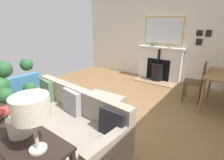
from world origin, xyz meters
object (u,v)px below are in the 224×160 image
(mantel_bowl_near, at_px, (153,45))
(sofa, at_px, (65,122))
(mantel_bowl_far, at_px, (170,47))
(ottoman, at_px, (102,104))
(potted_plant, at_px, (12,98))
(fireplace, at_px, (159,66))
(table_lamp_far_end, at_px, (31,109))
(console_table, at_px, (4,128))
(armchair_accent, at_px, (21,89))
(dining_chair_near_fireplace, at_px, (199,79))

(mantel_bowl_near, height_order, sofa, mantel_bowl_near)
(mantel_bowl_far, bearing_deg, mantel_bowl_near, -90.00)
(ottoman, bearing_deg, mantel_bowl_far, 172.13)
(potted_plant, bearing_deg, fireplace, -175.33)
(mantel_bowl_near, relative_size, table_lamp_far_end, 0.24)
(console_table, bearing_deg, ottoman, -177.41)
(armchair_accent, height_order, console_table, armchair_accent)
(table_lamp_far_end, bearing_deg, dining_chair_near_fireplace, 170.01)
(fireplace, distance_m, mantel_bowl_far, 0.67)
(mantel_bowl_far, height_order, table_lamp_far_end, table_lamp_far_end)
(console_table, distance_m, potted_plant, 0.57)
(sofa, distance_m, table_lamp_far_end, 1.29)
(mantel_bowl_far, distance_m, ottoman, 2.76)
(mantel_bowl_near, distance_m, ottoman, 2.74)
(sofa, relative_size, potted_plant, 3.01)
(ottoman, height_order, potted_plant, potted_plant)
(ottoman, bearing_deg, potted_plant, 14.25)
(armchair_accent, bearing_deg, dining_chair_near_fireplace, 131.85)
(sofa, height_order, console_table, sofa)
(ottoman, xyz_separation_m, potted_plant, (1.71, 0.43, 0.89))
(armchair_accent, distance_m, console_table, 1.76)
(mantel_bowl_far, xyz_separation_m, sofa, (3.55, -0.28, -0.71))
(sofa, distance_m, potted_plant, 1.14)
(table_lamp_far_end, bearing_deg, console_table, -90.00)
(console_table, height_order, potted_plant, potted_plant)
(ottoman, bearing_deg, sofa, 4.81)
(mantel_bowl_near, relative_size, dining_chair_near_fireplace, 0.12)
(armchair_accent, bearing_deg, ottoman, 120.15)
(fireplace, xyz_separation_m, sofa, (3.54, -0.00, -0.10))
(armchair_accent, bearing_deg, potted_plant, 64.53)
(mantel_bowl_far, bearing_deg, console_table, -3.75)
(fireplace, relative_size, potted_plant, 2.02)
(sofa, bearing_deg, table_lamp_far_end, 41.42)
(potted_plant, bearing_deg, table_lamp_far_end, 88.90)
(sofa, height_order, ottoman, sofa)
(fireplace, xyz_separation_m, mantel_bowl_far, (-0.01, 0.28, 0.61))
(fireplace, distance_m, mantel_bowl_near, 0.67)
(fireplace, bearing_deg, armchair_accent, -23.71)
(ottoman, relative_size, potted_plant, 1.15)
(mantel_bowl_near, distance_m, dining_chair_near_fireplace, 1.87)
(mantel_bowl_far, height_order, armchair_accent, mantel_bowl_far)
(fireplace, distance_m, console_table, 4.32)
(mantel_bowl_near, distance_m, console_table, 4.35)
(dining_chair_near_fireplace, bearing_deg, mantel_bowl_far, -133.70)
(armchair_accent, xyz_separation_m, potted_plant, (0.88, 1.85, 0.67))
(mantel_bowl_far, distance_m, table_lamp_far_end, 4.34)
(mantel_bowl_near, xyz_separation_m, table_lamp_far_end, (4.32, 0.93, 0.06))
(fireplace, relative_size, armchair_accent, 1.76)
(mantel_bowl_far, distance_m, sofa, 3.63)
(ottoman, distance_m, console_table, 1.77)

